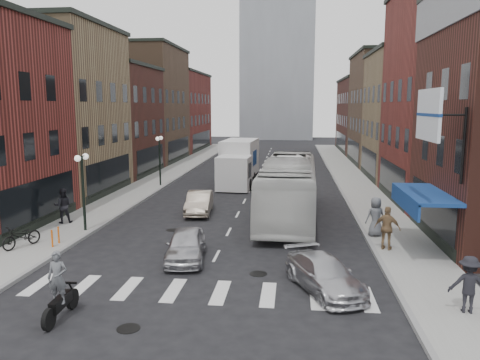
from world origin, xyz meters
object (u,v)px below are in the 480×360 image
(billboard_sign, at_px, (431,117))
(transit_bus, at_px, (289,188))
(bike_rack, at_px, (55,237))
(sedan_left_far, at_px, (199,203))
(ped_right_c, at_px, (376,217))
(streetlamp_near, at_px, (83,178))
(box_truck, at_px, (238,163))
(sedan_left_near, at_px, (186,245))
(curb_car, at_px, (324,274))
(ped_right_b, at_px, (387,228))
(streetlamp_far, at_px, (160,151))
(ped_left_solo, at_px, (63,206))
(motorcycle_rider, at_px, (59,288))
(parked_bicycle, at_px, (22,236))
(ped_right_a, at_px, (469,284))

(billboard_sign, distance_m, transit_bus, 10.67)
(bike_rack, distance_m, sedan_left_far, 9.32)
(ped_right_c, bearing_deg, sedan_left_far, -39.80)
(streetlamp_near, distance_m, box_truck, 16.98)
(streetlamp_near, bearing_deg, sedan_left_near, -30.56)
(curb_car, relative_size, ped_right_b, 2.10)
(streetlamp_far, bearing_deg, ped_left_solo, -98.26)
(streetlamp_far, height_order, sedan_left_near, streetlamp_far)
(streetlamp_far, xyz_separation_m, curb_car, (11.87, -20.40, -2.31))
(motorcycle_rider, xyz_separation_m, transit_bus, (6.88, 14.17, 0.73))
(bike_rack, xyz_separation_m, parked_bicycle, (-1.35, -0.50, 0.11))
(streetlamp_near, xyz_separation_m, sedan_left_near, (6.19, -3.65, -2.24))
(curb_car, bearing_deg, sedan_left_far, 96.75)
(ped_left_solo, bearing_deg, curb_car, 128.05)
(billboard_sign, relative_size, sedan_left_far, 0.91)
(transit_bus, relative_size, ped_right_a, 6.99)
(sedan_left_near, bearing_deg, billboard_sign, -6.43)
(billboard_sign, distance_m, sedan_left_far, 14.91)
(box_truck, distance_m, motorcycle_rider, 25.56)
(box_truck, height_order, parked_bicycle, box_truck)
(parked_bicycle, bearing_deg, streetlamp_near, 87.08)
(streetlamp_far, distance_m, curb_car, 23.71)
(streetlamp_near, bearing_deg, box_truck, 68.61)
(bike_rack, height_order, ped_left_solo, ped_left_solo)
(box_truck, height_order, ped_right_a, box_truck)
(parked_bicycle, height_order, ped_left_solo, ped_left_solo)
(streetlamp_near, relative_size, box_truck, 0.48)
(transit_bus, bearing_deg, motorcycle_rider, -114.03)
(sedan_left_near, relative_size, curb_car, 0.95)
(motorcycle_rider, xyz_separation_m, ped_right_c, (11.20, 10.21, 0.10))
(bike_rack, height_order, parked_bicycle, parked_bicycle)
(bike_rack, distance_m, sedan_left_near, 6.46)
(streetlamp_near, distance_m, bike_rack, 3.59)
(streetlamp_far, xyz_separation_m, ped_right_b, (14.94, -15.67, -1.78))
(motorcycle_rider, bearing_deg, streetlamp_near, 107.11)
(streetlamp_near, distance_m, transit_bus, 11.47)
(streetlamp_far, bearing_deg, ped_right_a, -53.65)
(ped_left_solo, height_order, ped_right_c, ped_right_c)
(box_truck, bearing_deg, ped_right_c, -57.14)
(motorcycle_rider, bearing_deg, bike_rack, 115.33)
(billboard_sign, height_order, streetlamp_near, billboard_sign)
(billboard_sign, relative_size, ped_left_solo, 1.91)
(ped_left_solo, relative_size, ped_right_c, 0.99)
(streetlamp_near, relative_size, ped_left_solo, 2.13)
(curb_car, relative_size, ped_right_a, 2.29)
(sedan_left_far, xyz_separation_m, parked_bicycle, (-6.58, -8.21, -0.01))
(bike_rack, height_order, ped_right_b, ped_right_b)
(streetlamp_far, relative_size, ped_right_a, 2.27)
(ped_right_a, bearing_deg, parked_bicycle, -6.29)
(motorcycle_rider, height_order, ped_right_a, motorcycle_rider)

